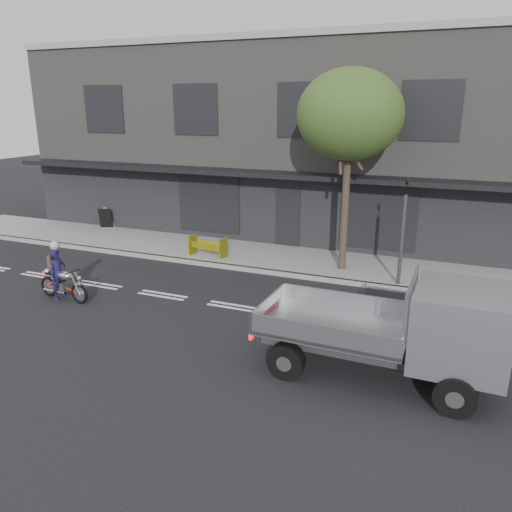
% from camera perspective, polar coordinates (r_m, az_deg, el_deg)
% --- Properties ---
extents(ground, '(80.00, 80.00, 0.00)m').
position_cam_1_polar(ground, '(14.50, -2.54, -5.81)').
color(ground, black).
rests_on(ground, ground).
extents(sidewalk, '(32.00, 3.20, 0.15)m').
position_cam_1_polar(sidewalk, '(18.59, 3.49, -0.39)').
color(sidewalk, gray).
rests_on(sidewalk, ground).
extents(kerb, '(32.00, 0.20, 0.15)m').
position_cam_1_polar(kerb, '(17.16, 1.77, -1.86)').
color(kerb, gray).
rests_on(kerb, ground).
extents(building_main, '(26.00, 10.00, 8.00)m').
position_cam_1_polar(building_main, '(24.15, 8.85, 12.95)').
color(building_main, slate).
rests_on(building_main, ground).
extents(street_tree, '(3.40, 3.40, 6.74)m').
position_cam_1_polar(street_tree, '(16.69, 10.68, 15.55)').
color(street_tree, '#382B21').
rests_on(street_tree, ground).
extents(traffic_light_pole, '(0.12, 0.12, 3.50)m').
position_cam_1_polar(traffic_light_pole, '(16.04, 16.35, 1.99)').
color(traffic_light_pole, '#2D2D30').
rests_on(traffic_light_pole, ground).
extents(motorcycle, '(1.91, 0.56, 0.98)m').
position_cam_1_polar(motorcycle, '(15.92, -21.19, -2.93)').
color(motorcycle, black).
rests_on(motorcycle, ground).
extents(rider, '(0.42, 0.59, 1.53)m').
position_cam_1_polar(rider, '(15.94, -21.68, -1.97)').
color(rider, '#18163C').
rests_on(rider, ground).
extents(flatbed_ute, '(5.01, 2.16, 2.30)m').
position_cam_1_polar(flatbed_ute, '(10.72, 19.77, -7.73)').
color(flatbed_ute, black).
rests_on(flatbed_ute, ground).
extents(construction_barrier, '(1.47, 0.81, 0.78)m').
position_cam_1_polar(construction_barrier, '(18.54, -5.83, 1.00)').
color(construction_barrier, yellow).
rests_on(construction_barrier, sidewalk).
extents(sandwich_board, '(0.67, 0.56, 0.90)m').
position_cam_1_polar(sandwich_board, '(23.97, -16.83, 4.17)').
color(sandwich_board, black).
rests_on(sandwich_board, sidewalk).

